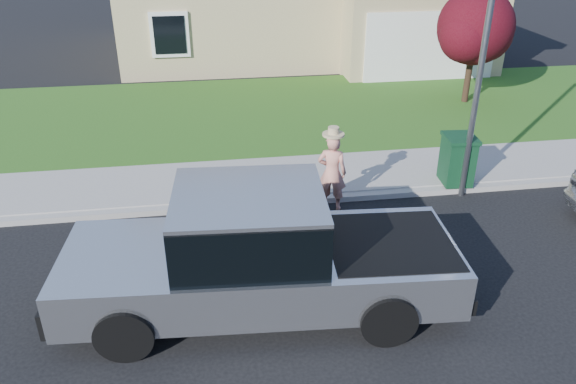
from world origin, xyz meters
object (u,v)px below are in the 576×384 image
object	(u,v)px
woman	(332,171)
pickup_truck	(259,256)
ornamental_tree	(476,30)
trash_bin	(457,159)
street_lamp	(485,57)

from	to	relation	value
woman	pickup_truck	bearing A→B (deg)	78.83
ornamental_tree	trash_bin	size ratio (longest dim) A/B	3.18
street_lamp	woman	bearing A→B (deg)	159.28
ornamental_tree	street_lamp	xyz separation A→B (m)	(-2.68, -5.82, 0.71)
pickup_truck	street_lamp	size ratio (longest dim) A/B	1.17
pickup_truck	street_lamp	distance (m)	5.89
pickup_truck	trash_bin	world-z (taller)	pickup_truck
pickup_truck	woman	size ratio (longest dim) A/B	3.45
woman	ornamental_tree	distance (m)	8.25
pickup_truck	trash_bin	bearing A→B (deg)	40.26
pickup_truck	ornamental_tree	bearing A→B (deg)	54.17
trash_bin	street_lamp	bearing A→B (deg)	-79.30
trash_bin	ornamental_tree	bearing A→B (deg)	68.21
pickup_truck	ornamental_tree	distance (m)	11.53
pickup_truck	trash_bin	xyz separation A→B (m)	(4.60, 3.39, -0.22)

